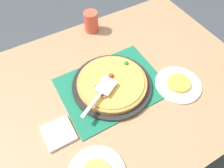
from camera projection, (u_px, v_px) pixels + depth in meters
ground_plane at (112, 143)px, 1.63m from camera, size 8.00×8.00×0.00m
dining_table at (112, 98)px, 1.11m from camera, size 1.40×1.00×0.75m
placemat at (112, 86)px, 1.02m from camera, size 0.48×0.36×0.01m
pizza_pan at (112, 85)px, 1.01m from camera, size 0.38×0.38×0.01m
pizza at (112, 82)px, 0.99m from camera, size 0.33×0.33×0.05m
plate_far_right at (178, 85)px, 1.02m from camera, size 0.22×0.22×0.01m
served_slice_right at (179, 83)px, 1.01m from camera, size 0.11×0.11×0.02m
cup_far at (91, 22)px, 1.22m from camera, size 0.08×0.08×0.12m
pizza_server at (100, 93)px, 0.92m from camera, size 0.22×0.15×0.01m
napkin_stack at (59, 133)px, 0.87m from camera, size 0.12×0.12×0.02m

